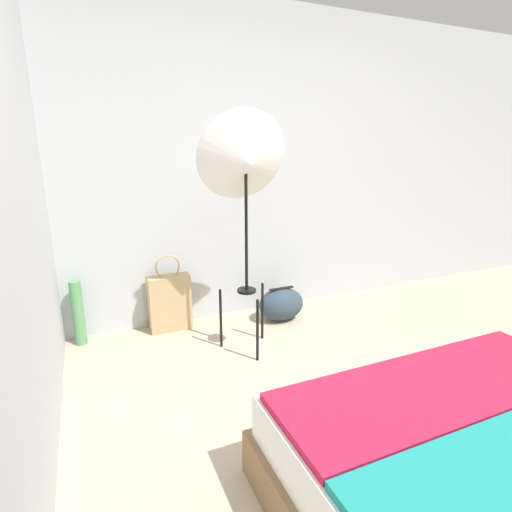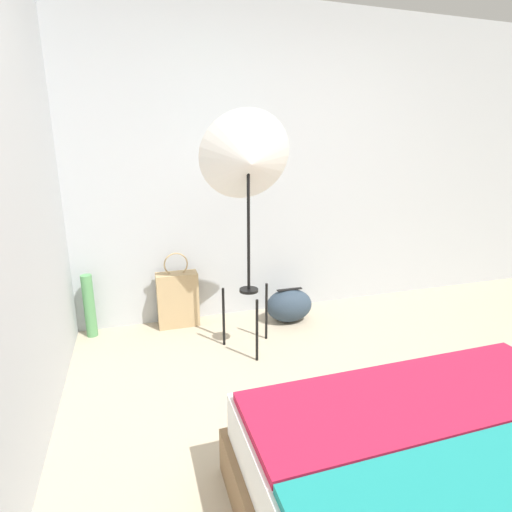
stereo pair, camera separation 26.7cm
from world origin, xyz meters
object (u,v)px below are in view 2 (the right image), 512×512
Objects in this scene: tote_bag at (178,299)px; duffel_bag at (289,305)px; paper_roll at (89,306)px; photo_umbrella at (248,163)px.

tote_bag is 1.57× the size of duffel_bag.
paper_roll is (-1.62, 0.21, 0.11)m from duffel_bag.
duffel_bag is 1.63m from paper_roll.
paper_roll is at bearing 172.69° from duffel_bag.
photo_umbrella reaches higher than tote_bag.
duffel_bag is 0.79× the size of paper_roll.
photo_umbrella is 4.22× the size of duffel_bag.
tote_bag reaches higher than paper_roll.
photo_umbrella is 3.35× the size of paper_roll.
tote_bag reaches higher than duffel_bag.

